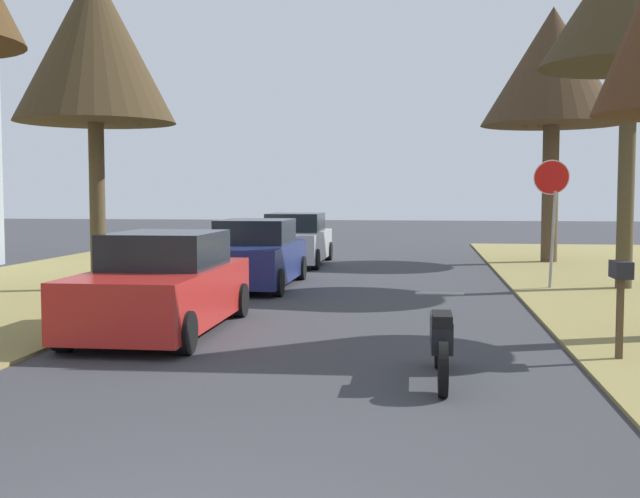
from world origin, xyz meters
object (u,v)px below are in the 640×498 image
object	(u,v)px
parked_sedan_silver	(295,241)
parked_motorcycle	(441,340)
street_tree_right_far	(553,68)
parked_sedan_navy	(254,256)
street_tree_left_mid_b	(94,46)
curbside_mailbox	(621,281)
parked_sedan_red	(163,286)
stop_sign_far	(552,195)

from	to	relation	value
parked_sedan_silver	parked_motorcycle	size ratio (longest dim) A/B	2.15
parked_sedan_silver	street_tree_right_far	bearing A→B (deg)	10.34
parked_sedan_navy	parked_sedan_silver	size ratio (longest dim) A/B	1.00
parked_sedan_navy	street_tree_left_mid_b	bearing A→B (deg)	-158.36
street_tree_right_far	curbside_mailbox	world-z (taller)	street_tree_right_far
parked_sedan_navy	curbside_mailbox	distance (m)	9.94
street_tree_right_far	curbside_mailbox	distance (m)	15.76
street_tree_right_far	street_tree_left_mid_b	distance (m)	14.11
street_tree_right_far	parked_sedan_red	bearing A→B (deg)	-120.72
stop_sign_far	street_tree_right_far	size ratio (longest dim) A/B	0.37
parked_sedan_red	curbside_mailbox	distance (m)	6.77
stop_sign_far	parked_motorcycle	bearing A→B (deg)	-106.14
street_tree_right_far	parked_motorcycle	bearing A→B (deg)	-102.84
stop_sign_far	street_tree_right_far	bearing A→B (deg)	81.55
parked_sedan_navy	parked_sedan_red	bearing A→B (deg)	-91.35
parked_sedan_navy	parked_sedan_silver	world-z (taller)	same
street_tree_left_mid_b	parked_motorcycle	size ratio (longest dim) A/B	3.48
street_tree_right_far	parked_sedan_silver	bearing A→B (deg)	-169.66
parked_sedan_red	parked_sedan_navy	size ratio (longest dim) A/B	1.00
curbside_mailbox	street_tree_right_far	bearing A→B (deg)	84.69
parked_sedan_silver	curbside_mailbox	size ratio (longest dim) A/B	3.47
parked_sedan_navy	street_tree_right_far	bearing A→B (deg)	43.06
street_tree_left_mid_b	parked_motorcycle	distance (m)	11.73
stop_sign_far	curbside_mailbox	bearing A→B (deg)	-92.44
parked_sedan_silver	curbside_mailbox	xyz separation A→B (m)	(6.47, -13.45, 0.33)
street_tree_right_far	parked_motorcycle	xyz separation A→B (m)	(-3.71, -16.25, -5.57)
parked_motorcycle	curbside_mailbox	bearing A→B (deg)	30.52
parked_sedan_navy	curbside_mailbox	xyz separation A→B (m)	(6.47, -7.54, 0.33)
curbside_mailbox	parked_sedan_navy	bearing A→B (deg)	130.62
street_tree_right_far	parked_sedan_navy	xyz separation A→B (m)	(-7.85, -7.34, -5.33)
parked_sedan_silver	curbside_mailbox	distance (m)	14.93
stop_sign_far	parked_sedan_red	world-z (taller)	stop_sign_far
street_tree_left_mid_b	parked_sedan_silver	size ratio (longest dim) A/B	1.62
parked_sedan_red	parked_sedan_navy	xyz separation A→B (m)	(0.14, 6.12, 0.00)
stop_sign_far	parked_sedan_red	size ratio (longest dim) A/B	0.66
parked_motorcycle	parked_sedan_red	bearing A→B (deg)	146.99
street_tree_right_far	parked_sedan_red	size ratio (longest dim) A/B	1.79
parked_sedan_red	stop_sign_far	bearing A→B (deg)	42.56
parked_sedan_silver	parked_motorcycle	xyz separation A→B (m)	(4.15, -14.82, -0.24)
parked_motorcycle	stop_sign_far	bearing A→B (deg)	73.86
street_tree_left_mid_b	parked_sedan_navy	bearing A→B (deg)	21.64
street_tree_left_mid_b	parked_sedan_navy	world-z (taller)	street_tree_left_mid_b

